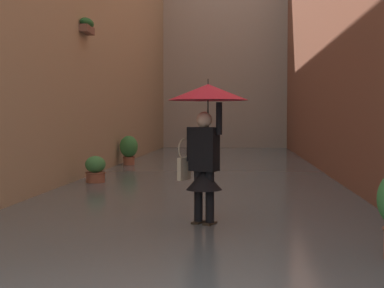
% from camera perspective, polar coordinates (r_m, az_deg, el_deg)
% --- Properties ---
extents(ground_plane, '(61.16, 61.16, 0.00)m').
position_cam_1_polar(ground_plane, '(15.02, 1.96, -3.18)').
color(ground_plane, slate).
extents(flood_water, '(6.86, 30.47, 0.07)m').
position_cam_1_polar(flood_water, '(15.02, 1.96, -3.04)').
color(flood_water, '#515B60').
rests_on(flood_water, ground_plane).
extents(building_facade_far, '(9.66, 1.80, 10.68)m').
position_cam_1_polar(building_facade_far, '(28.32, 3.46, 10.42)').
color(building_facade_far, '#A89989').
rests_on(building_facade_far, ground_plane).
extents(person_wading, '(1.10, 1.10, 2.07)m').
position_cam_1_polar(person_wading, '(7.59, 1.47, 2.30)').
color(person_wading, '#2D2319').
rests_on(person_wading, ground_plane).
extents(potted_plant_near_right, '(0.56, 0.56, 0.98)m').
position_cam_1_polar(potted_plant_near_right, '(17.34, -6.54, -0.53)').
color(potted_plant_near_right, '#9E563D').
rests_on(potted_plant_near_right, ground_plane).
extents(potted_plant_mid_right, '(0.47, 0.47, 0.68)m').
position_cam_1_polar(potted_plant_mid_right, '(12.79, -9.93, -2.67)').
color(potted_plant_mid_right, '#9E563D').
rests_on(potted_plant_mid_right, ground_plane).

